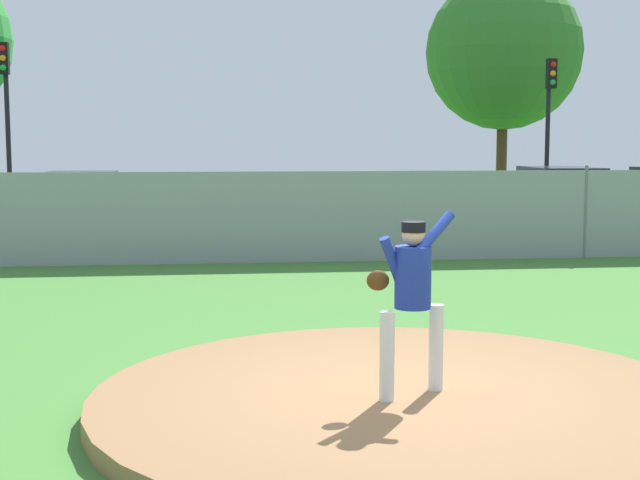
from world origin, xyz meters
TOP-DOWN VIEW (x-y plane):
  - ground_plane at (0.00, 6.00)m, footprint 80.00×80.00m
  - asphalt_strip at (0.00, 14.50)m, footprint 44.00×7.00m
  - pitchers_mound at (0.00, 0.00)m, footprint 5.56×5.56m
  - pitcher_youth at (0.06, -0.12)m, footprint 0.80×0.41m
  - baseball at (0.46, 0.64)m, footprint 0.07×0.07m
  - chainlink_fence at (0.00, 10.00)m, footprint 30.11×0.07m
  - parked_car_champagne at (7.09, 14.06)m, footprint 1.93×4.34m
  - parked_car_red at (4.00, 14.88)m, footprint 2.05×4.40m
  - parked_car_silver at (-2.28, 14.09)m, footprint 1.99×4.65m
  - parked_car_charcoal at (-4.89, 14.15)m, footprint 1.83×4.33m
  - traffic_light_near at (-7.58, 18.96)m, footprint 0.28×0.46m
  - traffic_light_far at (8.59, 18.85)m, footprint 0.28×0.46m
  - tree_bushy_near at (8.72, 23.73)m, footprint 5.59×5.59m

SIDE VIEW (x-z plane):
  - ground_plane at x=0.00m, z-range 0.00..0.00m
  - asphalt_strip at x=0.00m, z-range 0.00..0.01m
  - pitchers_mound at x=0.00m, z-range 0.00..0.18m
  - baseball at x=0.46m, z-range 0.18..0.26m
  - parked_car_silver at x=-2.28m, z-range -0.02..1.55m
  - parked_car_red at x=4.00m, z-range -0.04..1.59m
  - parked_car_charcoal at x=-4.89m, z-range -0.04..1.65m
  - parked_car_champagne at x=7.09m, z-range -0.05..1.73m
  - chainlink_fence at x=0.00m, z-range -0.05..1.88m
  - pitcher_youth at x=0.06m, z-range 0.32..1.95m
  - traffic_light_far at x=8.59m, z-range 0.90..5.83m
  - traffic_light_near at x=-7.58m, z-range 0.93..6.15m
  - tree_bushy_near at x=8.72m, z-range 1.40..9.83m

